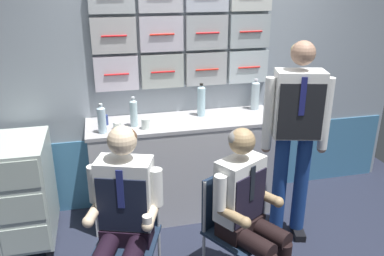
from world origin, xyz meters
name	(u,v)px	position (x,y,z in m)	size (l,w,h in m)	color
galley_bulkhead	(195,91)	(-0.02, 1.37, 1.11)	(4.20, 0.14, 2.15)	#97A1AC
galley_counter	(184,167)	(-0.19, 1.09, 0.46)	(1.72, 0.53, 0.93)	#BEBCBE
service_trolley	(26,189)	(-1.56, 0.94, 0.49)	(0.40, 0.65, 0.92)	black
folding_chair_left	(131,222)	(-0.77, 0.24, 0.51)	(0.51, 0.51, 0.83)	#A8AAAF
crew_member_left	(123,212)	(-0.82, 0.09, 0.69)	(0.54, 0.68, 1.26)	black
folding_chair_right	(230,217)	(-0.07, 0.13, 0.51)	(0.55, 0.55, 0.83)	#A8AAAF
crew_member_right	(249,208)	(0.02, -0.01, 0.66)	(0.57, 0.65, 1.21)	black
crew_member_standing	(296,126)	(0.60, 0.52, 1.01)	(0.52, 0.34, 1.69)	black
water_bottle_tall	(134,113)	(-0.64, 1.04, 1.05)	(0.06, 0.06, 0.26)	silver
water_bottle_blue_cap	(102,119)	(-0.91, 0.94, 1.05)	(0.07, 0.07, 0.25)	silver
sparkling_bottle_green	(255,95)	(0.54, 1.23, 1.07)	(0.08, 0.08, 0.30)	silver
water_bottle_clear	(201,100)	(-0.01, 1.17, 1.07)	(0.07, 0.07, 0.30)	#B0D8E5
coffee_cup_white	(105,120)	(-0.88, 1.13, 0.97)	(0.06, 0.06, 0.09)	navy
coffee_cup_spare	(146,123)	(-0.55, 0.95, 0.98)	(0.07, 0.07, 0.09)	white
paper_cup_tan	(117,125)	(-0.79, 1.00, 0.96)	(0.07, 0.07, 0.06)	silver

